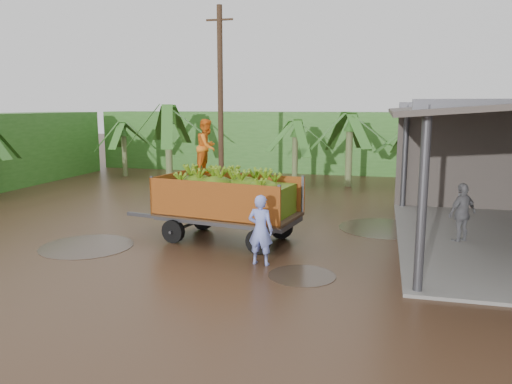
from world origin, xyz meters
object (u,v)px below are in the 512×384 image
banana_trailer (227,199)px  utility_pole (220,101)px  man_grey (462,214)px  man_blue (261,230)px

banana_trailer → utility_pole: bearing=119.3°
man_grey → man_blue: bearing=-9.8°
utility_pole → banana_trailer: bearing=-70.6°
man_blue → utility_pole: utility_pole is taller
banana_trailer → man_grey: banana_trailer is taller
banana_trailer → man_blue: 2.51m
banana_trailer → man_grey: size_ratio=3.26×
man_blue → utility_pole: 10.76m
man_grey → utility_pole: utility_pole is taller
man_blue → utility_pole: bearing=-59.3°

